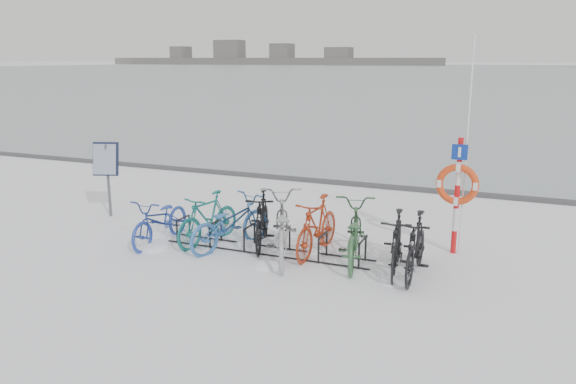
{
  "coord_description": "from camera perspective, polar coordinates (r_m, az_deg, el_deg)",
  "views": [
    {
      "loc": [
        4.1,
        -8.92,
        3.48
      ],
      "look_at": [
        0.17,
        0.6,
        1.01
      ],
      "focal_mm": 35.0,
      "sensor_mm": 36.0,
      "label": 1
    }
  ],
  "objects": [
    {
      "name": "lifebuoy_station",
      "position": [
        10.36,
        16.86,
        0.73
      ],
      "size": [
        0.74,
        0.22,
        3.86
      ],
      "color": "red",
      "rests_on": "ground"
    },
    {
      "name": "bike_5",
      "position": [
        10.18,
        2.97,
        -3.33
      ],
      "size": [
        0.62,
        1.82,
        1.08
      ],
      "primitive_type": "imported",
      "rotation": [
        0.0,
        0.0,
        -0.06
      ],
      "color": "#9F2E13",
      "rests_on": "ground"
    },
    {
      "name": "ground",
      "position": [
        10.42,
        -2.14,
        -6.04
      ],
      "size": [
        900.0,
        900.0,
        0.0
      ],
      "primitive_type": "plane",
      "color": "white",
      "rests_on": "ground"
    },
    {
      "name": "bike_rack",
      "position": [
        10.36,
        -2.15,
        -5.1
      ],
      "size": [
        4.0,
        0.48,
        0.46
      ],
      "color": "black",
      "rests_on": "ground"
    },
    {
      "name": "bike_6",
      "position": [
        9.87,
        6.64,
        -3.97
      ],
      "size": [
        1.15,
        2.15,
        1.07
      ],
      "primitive_type": "imported",
      "rotation": [
        0.0,
        0.0,
        3.37
      ],
      "color": "#305D36",
      "rests_on": "ground"
    },
    {
      "name": "bike_4",
      "position": [
        9.97,
        -0.74,
        -3.4
      ],
      "size": [
        1.58,
        2.35,
        1.17
      ],
      "primitive_type": "imported",
      "rotation": [
        0.0,
        0.0,
        3.54
      ],
      "color": "#94989C",
      "rests_on": "ground"
    },
    {
      "name": "bike_0",
      "position": [
        11.06,
        -12.8,
        -2.64
      ],
      "size": [
        0.65,
        1.81,
        0.94
      ],
      "primitive_type": "imported",
      "rotation": [
        0.0,
        0.0,
        0.02
      ],
      "color": "#243D9B",
      "rests_on": "ground"
    },
    {
      "name": "quay_edge",
      "position": [
        15.76,
        6.79,
        0.81
      ],
      "size": [
        400.0,
        0.25,
        0.1
      ],
      "primitive_type": "cube",
      "color": "#3F3F42",
      "rests_on": "ground"
    },
    {
      "name": "ice_sheet",
      "position": [
        164.01,
        21.41,
        11.36
      ],
      "size": [
        400.0,
        298.0,
        0.02
      ],
      "primitive_type": "cube",
      "color": "#A4B0B9",
      "rests_on": "ground"
    },
    {
      "name": "shoreline",
      "position": [
        297.03,
        -2.79,
        13.33
      ],
      "size": [
        180.0,
        12.0,
        9.5
      ],
      "color": "#505050",
      "rests_on": "ground"
    },
    {
      "name": "info_board",
      "position": [
        13.01,
        -17.99,
        2.78
      ],
      "size": [
        0.6,
        0.39,
        1.68
      ],
      "rotation": [
        0.0,
        0.0,
        0.34
      ],
      "color": "#595B5E",
      "rests_on": "ground"
    },
    {
      "name": "snow_drifts",
      "position": [
        10.28,
        -5.28,
        -6.35
      ],
      "size": [
        5.35,
        1.5,
        0.2
      ],
      "color": "white",
      "rests_on": "ground"
    },
    {
      "name": "bike_8",
      "position": [
        9.38,
        12.86,
        -5.2
      ],
      "size": [
        0.52,
        1.76,
        1.06
      ],
      "primitive_type": "imported",
      "rotation": [
        0.0,
        0.0,
        0.01
      ],
      "color": "black",
      "rests_on": "ground"
    },
    {
      "name": "bike_1",
      "position": [
        10.87,
        -8.14,
        -2.53
      ],
      "size": [
        0.8,
        1.75,
        1.01
      ],
      "primitive_type": "imported",
      "rotation": [
        0.0,
        0.0,
        -0.2
      ],
      "color": "#156662",
      "rests_on": "ground"
    },
    {
      "name": "bike_7",
      "position": [
        9.5,
        10.99,
        -4.94
      ],
      "size": [
        0.7,
        1.77,
        1.03
      ],
      "primitive_type": "imported",
      "rotation": [
        0.0,
        0.0,
        0.13
      ],
      "color": "black",
      "rests_on": "ground"
    },
    {
      "name": "bike_2",
      "position": [
        10.55,
        -5.9,
        -2.98
      ],
      "size": [
        1.3,
        2.03,
        1.0
      ],
      "primitive_type": "imported",
      "rotation": [
        0.0,
        0.0,
        2.78
      ],
      "color": "#3062A5",
      "rests_on": "ground"
    },
    {
      "name": "bike_3",
      "position": [
        10.62,
        -2.66,
        -2.62
      ],
      "size": [
        1.04,
        1.86,
        1.07
      ],
      "primitive_type": "imported",
      "rotation": [
        0.0,
        0.0,
        0.32
      ],
      "color": "black",
      "rests_on": "ground"
    }
  ]
}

